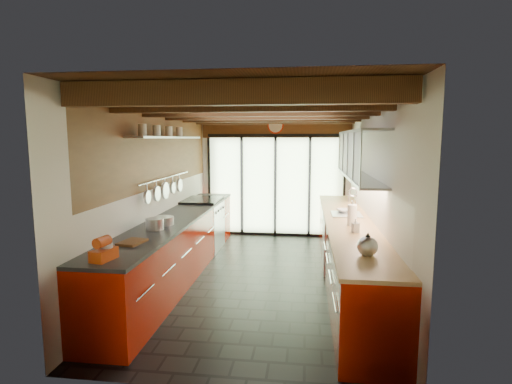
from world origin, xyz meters
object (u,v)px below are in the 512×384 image
(soap_bottle, at_px, (356,225))
(bowl, at_px, (345,211))
(paper_towel, at_px, (352,215))
(stand_mixer, at_px, (104,251))
(kettle, at_px, (368,245))

(soap_bottle, height_order, bowl, soap_bottle)
(paper_towel, relative_size, soap_bottle, 1.86)
(stand_mixer, height_order, paper_towel, paper_towel)
(stand_mixer, distance_m, paper_towel, 3.15)
(bowl, bearing_deg, paper_towel, -90.00)
(soap_bottle, bearing_deg, paper_towel, 90.00)
(paper_towel, distance_m, bowl, 0.94)
(paper_towel, height_order, soap_bottle, paper_towel)
(paper_towel, bearing_deg, stand_mixer, -143.63)
(stand_mixer, relative_size, kettle, 1.06)
(stand_mixer, height_order, soap_bottle, stand_mixer)
(paper_towel, bearing_deg, bowl, 90.00)
(kettle, bearing_deg, bowl, 90.00)
(kettle, distance_m, paper_towel, 1.40)
(stand_mixer, height_order, bowl, stand_mixer)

